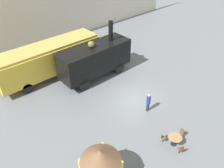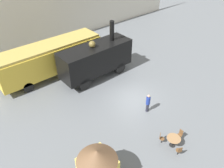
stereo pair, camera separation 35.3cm
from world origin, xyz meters
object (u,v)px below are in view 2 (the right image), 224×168
passenger_coach_vintage (50,57)px  ticket_kiosk (98,166)px  cafe_chair_0 (180,134)px  cafe_table_near (174,139)px  visitor_person (148,102)px  steam_locomotive (96,58)px

passenger_coach_vintage → ticket_kiosk: passenger_coach_vintage is taller
ticket_kiosk → cafe_chair_0: bearing=-10.0°
passenger_coach_vintage → cafe_table_near: passenger_coach_vintage is taller
cafe_table_near → visitor_person: size_ratio=0.56×
ticket_kiosk → cafe_table_near: bearing=-11.9°
cafe_table_near → visitor_person: (1.28, 3.58, 0.33)m
steam_locomotive → cafe_chair_0: steam_locomotive is taller
steam_locomotive → visitor_person: bearing=-90.1°
cafe_table_near → cafe_chair_0: 0.86m
cafe_chair_0 → passenger_coach_vintage: bearing=-81.0°
steam_locomotive → visitor_person: (-0.02, -6.98, -1.17)m
passenger_coach_vintage → ticket_kiosk: (-3.73, -12.70, -0.32)m
cafe_table_near → cafe_chair_0: bearing=2.5°
visitor_person → cafe_chair_0: bearing=-96.8°
steam_locomotive → ticket_kiosk: steam_locomotive is taller
passenger_coach_vintage → ticket_kiosk: bearing=-106.4°
cafe_chair_0 → steam_locomotive: bearing=-94.9°
visitor_person → passenger_coach_vintage: bearing=107.4°
cafe_table_near → ticket_kiosk: ticket_kiosk is taller
steam_locomotive → cafe_chair_0: size_ratio=8.58×
visitor_person → ticket_kiosk: size_ratio=0.58×
cafe_table_near → cafe_chair_0: size_ratio=1.11×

